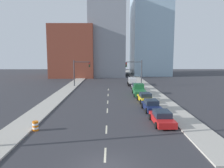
{
  "coord_description": "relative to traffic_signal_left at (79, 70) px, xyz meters",
  "views": [
    {
      "loc": [
        0.36,
        -13.25,
        7.3
      ],
      "look_at": [
        0.71,
        25.06,
        2.2
      ],
      "focal_mm": 35.0,
      "sensor_mm": 36.0,
      "label": 1
    }
  ],
  "objects": [
    {
      "name": "building_glass_right",
      "position": [
        21.97,
        32.86,
        16.22
      ],
      "size": [
        13.0,
        20.0,
        40.31
      ],
      "color": "#99B7CC",
      "rests_on": "ground"
    },
    {
      "name": "building_office_center",
      "position": [
        6.21,
        28.86,
        9.73
      ],
      "size": [
        12.0,
        20.0,
        27.33
      ],
      "color": "gray",
      "rests_on": "ground"
    },
    {
      "name": "sidewalk_right",
      "position": [
        15.59,
        8.07,
        -3.86
      ],
      "size": [
        2.95,
        90.49,
        0.15
      ],
      "color": "#ADA89E",
      "rests_on": "ground"
    },
    {
      "name": "lane_stripe_at_20m",
      "position": [
        6.88,
        -17.03,
        -3.93
      ],
      "size": [
        0.16,
        2.4,
        0.01
      ],
      "primitive_type": "cube",
      "color": "beige",
      "rests_on": "ground"
    },
    {
      "name": "traffic_barrel",
      "position": [
        -0.01,
        -29.93,
        -3.46
      ],
      "size": [
        0.56,
        0.56,
        0.95
      ],
      "color": "orange",
      "rests_on": "ground"
    },
    {
      "name": "sedan_red",
      "position": [
        12.77,
        -27.94,
        -3.28
      ],
      "size": [
        2.23,
        4.81,
        1.42
      ],
      "rotation": [
        0.0,
        0.0,
        0.02
      ],
      "color": "red",
      "rests_on": "ground"
    },
    {
      "name": "lane_stripe_at_8m",
      "position": [
        6.88,
        -29.64,
        -3.93
      ],
      "size": [
        0.16,
        2.4,
        0.01
      ],
      "primitive_type": "cube",
      "color": "beige",
      "rests_on": "ground"
    },
    {
      "name": "box_truck_black",
      "position": [
        12.66,
        2.22,
        -3.05
      ],
      "size": [
        2.34,
        5.86,
        1.84
      ],
      "rotation": [
        0.0,
        0.0,
        -0.03
      ],
      "color": "black",
      "rests_on": "ground"
    },
    {
      "name": "traffic_signal_left",
      "position": [
        0.0,
        0.0,
        0.0
      ],
      "size": [
        3.87,
        0.35,
        6.12
      ],
      "color": "#38383D",
      "rests_on": "ground"
    },
    {
      "name": "lane_stripe_at_15m",
      "position": [
        6.88,
        -22.26,
        -3.93
      ],
      "size": [
        0.16,
        2.4,
        0.01
      ],
      "primitive_type": "cube",
      "color": "beige",
      "rests_on": "ground"
    },
    {
      "name": "lane_stripe_at_33m",
      "position": [
        6.88,
        -4.5,
        -3.93
      ],
      "size": [
        0.16,
        2.4,
        0.01
      ],
      "primitive_type": "cube",
      "color": "beige",
      "rests_on": "ground"
    },
    {
      "name": "sedan_gray",
      "position": [
        12.85,
        -4.96,
        -3.31
      ],
      "size": [
        2.16,
        4.71,
        1.36
      ],
      "rotation": [
        0.0,
        0.0,
        0.02
      ],
      "color": "slate",
      "rests_on": "ground"
    },
    {
      "name": "sidewalk_left",
      "position": [
        -1.83,
        8.07,
        -3.86
      ],
      "size": [
        2.95,
        90.49,
        0.15
      ],
      "color": "#ADA89E",
      "rests_on": "ground"
    },
    {
      "name": "pickup_truck_green",
      "position": [
        12.6,
        -10.85,
        -3.13
      ],
      "size": [
        2.42,
        6.17,
        1.99
      ],
      "rotation": [
        0.0,
        0.0,
        -0.02
      ],
      "color": "#1E6033",
      "rests_on": "ground"
    },
    {
      "name": "lane_stripe_at_26m",
      "position": [
        6.88,
        -10.86,
        -3.93
      ],
      "size": [
        0.16,
        2.4,
        0.01
      ],
      "primitive_type": "cube",
      "color": "beige",
      "rests_on": "ground"
    },
    {
      "name": "sedan_yellow",
      "position": [
        12.74,
        -17.05,
        -3.26
      ],
      "size": [
        2.29,
        4.62,
        1.45
      ],
      "rotation": [
        0.0,
        0.0,
        0.04
      ],
      "color": "gold",
      "rests_on": "ground"
    },
    {
      "name": "lane_stripe_at_2m",
      "position": [
        6.88,
        -35.17,
        -3.93
      ],
      "size": [
        0.16,
        2.4,
        0.01
      ],
      "primitive_type": "cube",
      "color": "beige",
      "rests_on": "ground"
    },
    {
      "name": "building_brick_left",
      "position": [
        -5.01,
        24.86,
        4.48
      ],
      "size": [
        14.0,
        16.0,
        16.82
      ],
      "color": "brown",
      "rests_on": "ground"
    },
    {
      "name": "traffic_signal_right",
      "position": [
        13.48,
        0.0,
        0.0
      ],
      "size": [
        3.87,
        0.35,
        6.12
      ],
      "color": "#38383D",
      "rests_on": "ground"
    },
    {
      "name": "sedan_navy",
      "position": [
        12.68,
        -22.35,
        -3.26
      ],
      "size": [
        2.25,
        4.66,
        1.47
      ],
      "rotation": [
        0.0,
        0.0,
        0.04
      ],
      "color": "#141E47",
      "rests_on": "ground"
    }
  ]
}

